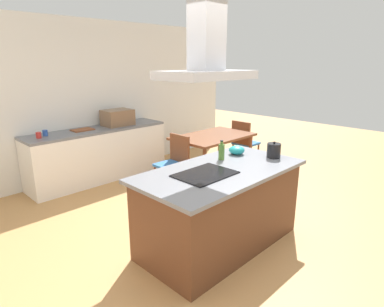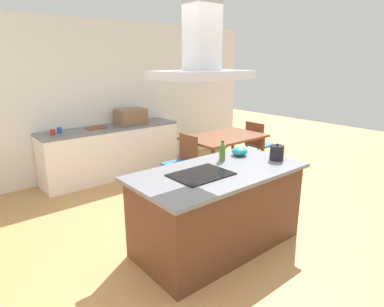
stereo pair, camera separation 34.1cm
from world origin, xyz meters
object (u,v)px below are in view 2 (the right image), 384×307
countertop_microwave (131,116)px  cutting_board (96,128)px  range_hood (202,51)px  olive_oil_bottle (222,152)px  dining_table (224,141)px  coffee_mug_blue (59,130)px  chair_at_left_end (183,159)px  cooktop (201,174)px  mixing_bowl (240,151)px  coffee_mug_red (53,132)px  chair_at_right_end (257,141)px  tea_kettle (277,153)px

countertop_microwave → cutting_board: (-0.66, 0.05, -0.13)m
countertop_microwave → range_hood: 3.18m
olive_oil_bottle → dining_table: 1.97m
coffee_mug_blue → chair_at_left_end: bearing=-43.9°
dining_table → cooktop: bearing=-140.7°
olive_oil_bottle → mixing_bowl: size_ratio=1.21×
olive_oil_bottle → coffee_mug_red: 2.86m
range_hood → chair_at_right_end: bearing=29.0°
cooktop → olive_oil_bottle: olive_oil_bottle is taller
chair_at_left_end → chair_at_right_end: same height
cooktop → dining_table: size_ratio=0.43×
range_hood → countertop_microwave: bearing=74.1°
tea_kettle → range_hood: (-1.03, 0.17, 1.12)m
coffee_mug_blue → dining_table: size_ratio=0.06×
cooktop → dining_table: cooktop is taller
cooktop → coffee_mug_blue: bearing=98.4°
coffee_mug_red → range_hood: bearing=-78.8°
cooktop → mixing_bowl: size_ratio=3.11×
dining_table → chair_at_left_end: bearing=180.0°
cutting_board → chair_at_left_end: (0.83, -1.36, -0.40)m
cooktop → range_hood: 1.20m
coffee_mug_red → chair_at_left_end: 2.08m
coffee_mug_blue → tea_kettle: bearing=-64.9°
chair_at_right_end → range_hood: range_hood is taller
tea_kettle → dining_table: size_ratio=0.15×
olive_oil_bottle → coffee_mug_blue: (-0.95, 2.73, -0.05)m
cutting_board → chair_at_right_end: cutting_board is taller
countertop_microwave → coffee_mug_blue: 1.26m
cooktop → chair_at_left_end: (1.00, 1.57, -0.40)m
olive_oil_bottle → cutting_board: olive_oil_bottle is taller
chair_at_left_end → range_hood: bearing=-122.5°
tea_kettle → chair_at_right_end: (1.80, 1.74, -0.48)m
coffee_mug_red → mixing_bowl: bearing=-62.1°
cutting_board → chair_at_right_end: bearing=-27.0°
mixing_bowl → cooktop: bearing=-164.4°
chair_at_left_end → range_hood: (-1.00, -1.57, 1.59)m
coffee_mug_red → coffee_mug_blue: same height
tea_kettle → countertop_microwave: size_ratio=0.43×
olive_oil_bottle → coffee_mug_blue: olive_oil_bottle is taller
range_hood → dining_table: bearing=39.3°
coffee_mug_blue → cutting_board: size_ratio=0.26×
cooktop → tea_kettle: 1.05m
cooktop → tea_kettle: (1.03, -0.17, 0.08)m
coffee_mug_blue → cutting_board: bearing=-2.0°
olive_oil_bottle → dining_table: size_ratio=0.17×
tea_kettle → mixing_bowl: 0.45m
countertop_microwave → coffee_mug_red: 1.39m
countertop_microwave → dining_table: 1.75m
chair_at_left_end → coffee_mug_red: bearing=140.5°
tea_kettle → coffee_mug_blue: (-1.46, 3.12, -0.04)m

